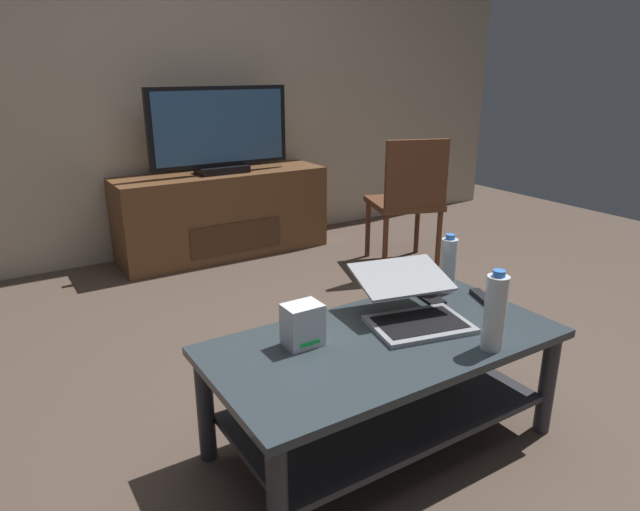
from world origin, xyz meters
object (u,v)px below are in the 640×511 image
object	(u,v)px
media_cabinet	(223,214)
laptop	(412,305)
coffee_table	(384,372)
television	(220,132)
dining_chair	(408,197)
water_bottle_far	(495,312)
cell_phone	(430,298)
router_box	(303,325)
tv_remote	(483,298)
water_bottle_near	(448,265)

from	to	relation	value
media_cabinet	laptop	distance (m)	2.32
coffee_table	media_cabinet	bearing A→B (deg)	80.61
television	dining_chair	bearing A→B (deg)	-43.84
media_cabinet	water_bottle_far	xyz separation A→B (m)	(-0.14, -2.61, 0.26)
cell_phone	media_cabinet	bearing A→B (deg)	99.08
television	router_box	xyz separation A→B (m)	(-0.66, -2.24, -0.39)
dining_chair	router_box	size ratio (longest dim) A/B	6.06
television	cell_phone	distance (m)	2.22
coffee_table	television	xyz separation A→B (m)	(0.39, 2.35, 0.59)
dining_chair	router_box	bearing A→B (deg)	-140.38
coffee_table	tv_remote	world-z (taller)	tv_remote
router_box	cell_phone	world-z (taller)	router_box
coffee_table	tv_remote	size ratio (longest dim) A/B	7.70
coffee_table	water_bottle_near	distance (m)	0.58
laptop	water_bottle_far	size ratio (longest dim) A/B	1.68
television	dining_chair	xyz separation A→B (m)	(0.95, -0.91, -0.39)
water_bottle_near	water_bottle_far	size ratio (longest dim) A/B	0.89
laptop	tv_remote	size ratio (longest dim) A/B	2.91
coffee_table	cell_phone	xyz separation A→B (m)	(0.37, 0.18, 0.14)
television	cell_phone	world-z (taller)	television
router_box	tv_remote	xyz separation A→B (m)	(0.81, -0.06, -0.06)
water_bottle_near	laptop	bearing A→B (deg)	-156.19
laptop	router_box	world-z (taller)	laptop
tv_remote	router_box	bearing A→B (deg)	-163.11
water_bottle_near	tv_remote	world-z (taller)	water_bottle_near
water_bottle_far	water_bottle_near	bearing A→B (deg)	62.70
dining_chair	tv_remote	xyz separation A→B (m)	(-0.80, -1.39, -0.06)
laptop	water_bottle_far	xyz separation A→B (m)	(0.08, -0.31, 0.07)
television	dining_chair	world-z (taller)	television
dining_chair	cell_phone	xyz separation A→B (m)	(-0.97, -1.26, -0.06)
dining_chair	cell_phone	world-z (taller)	dining_chair
tv_remote	water_bottle_near	bearing A→B (deg)	132.13
laptop	tv_remote	bearing A→B (deg)	-1.59
television	cell_phone	size ratio (longest dim) A/B	7.20
dining_chair	water_bottle_far	xyz separation A→B (m)	(-1.08, -1.68, 0.07)
media_cabinet	cell_phone	distance (m)	2.20
water_bottle_near	water_bottle_far	xyz separation A→B (m)	(-0.23, -0.45, 0.01)
dining_chair	tv_remote	bearing A→B (deg)	-119.89
coffee_table	dining_chair	bearing A→B (deg)	47.06
router_box	cell_phone	distance (m)	0.64
coffee_table	cell_phone	world-z (taller)	cell_phone
media_cabinet	water_bottle_far	distance (m)	2.63
coffee_table	cell_phone	bearing A→B (deg)	25.53
coffee_table	laptop	size ratio (longest dim) A/B	2.65
water_bottle_near	tv_remote	bearing A→B (deg)	-68.86
dining_chair	cell_phone	size ratio (longest dim) A/B	6.34
dining_chair	cell_phone	bearing A→B (deg)	-127.53
coffee_table	dining_chair	distance (m)	1.97
cell_phone	television	bearing A→B (deg)	99.08
media_cabinet	television	distance (m)	0.59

